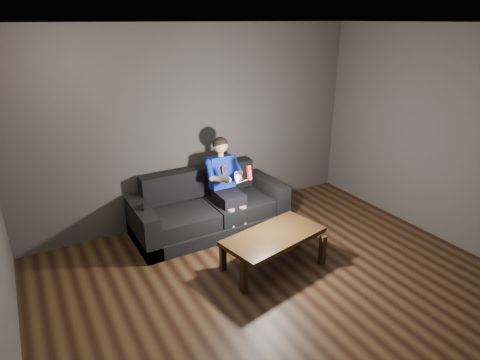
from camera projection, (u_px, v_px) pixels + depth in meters
floor at (303, 311)px, 4.04m from camera, size 5.00×5.00×0.00m
back_wall at (197, 126)px, 5.54m from camera, size 5.00×0.04×2.70m
right_wall at (480, 146)px, 4.68m from camera, size 0.04×5.00×2.70m
ceiling at (325, 23)px, 3.03m from camera, size 5.00×5.00×0.02m
sofa at (209, 211)px, 5.53m from camera, size 2.08×0.90×0.80m
child at (225, 178)px, 5.43m from camera, size 0.50×0.61×1.23m
wii_remote_red at (249, 173)px, 5.01m from camera, size 0.05×0.07×0.19m
nunchuk_white at (237, 177)px, 4.95m from camera, size 0.08×0.10×0.16m
wii_remote_black at (142, 207)px, 4.92m from camera, size 0.08×0.16×0.03m
coffee_table at (274, 239)px, 4.62m from camera, size 1.28×0.81×0.43m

